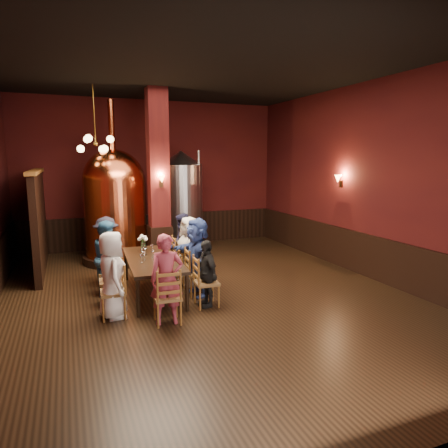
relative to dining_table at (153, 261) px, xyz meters
name	(u,v)px	position (x,y,z in m)	size (l,w,h in m)	color
room	(204,184)	(0.99, -0.40, 1.56)	(10.00, 10.02, 4.50)	black
wainscot_right	(361,253)	(4.95, -0.40, -0.19)	(0.08, 9.90, 1.00)	black
wainscot_back	(154,230)	(0.99, 4.56, -0.19)	(7.90, 0.08, 1.00)	black
column	(158,178)	(0.69, 2.40, 1.56)	(0.58, 0.58, 4.50)	#4C1310
partition	(39,222)	(-2.21, 2.80, 0.51)	(0.22, 3.50, 2.40)	black
pendant_cluster	(96,144)	(-0.81, 2.50, 2.41)	(0.90, 0.90, 1.70)	#A57226
sconce_wall	(341,181)	(4.89, 0.40, 1.51)	(0.20, 0.20, 0.36)	black
sconce_column	(161,181)	(0.69, 2.10, 1.51)	(0.20, 0.20, 0.36)	black
dining_table	(153,261)	(0.00, 0.00, 0.00)	(1.12, 2.45, 0.75)	black
chair_0	(113,292)	(-0.90, -0.96, -0.23)	(0.46, 0.46, 0.92)	#905C24
person_0	(112,275)	(-0.90, -0.96, 0.08)	(0.75, 0.49, 1.53)	white
chair_1	(111,281)	(-0.87, -0.29, -0.23)	(0.46, 0.46, 0.92)	#905C24
person_1	(110,271)	(-0.87, -0.29, -0.03)	(0.48, 0.32, 1.32)	#D15323
chair_2	(109,272)	(-0.83, 0.37, -0.23)	(0.46, 0.46, 0.92)	#905C24
person_2	(108,257)	(-0.83, 0.37, 0.07)	(0.74, 0.36, 1.52)	#2B6190
chair_3	(107,263)	(-0.80, 1.04, -0.23)	(0.46, 0.46, 0.92)	#905C24
person_3	(107,251)	(-0.80, 1.04, 0.06)	(0.97, 0.56, 1.50)	black
chair_4	(207,282)	(0.80, -1.04, -0.23)	(0.46, 0.46, 0.92)	#905C24
person_4	(206,273)	(0.80, -1.04, -0.05)	(0.74, 0.31, 1.27)	black
chair_5	(197,273)	(0.83, -0.37, -0.23)	(0.46, 0.46, 0.92)	#905C24
person_5	(197,257)	(0.83, -0.37, 0.11)	(1.47, 0.47, 1.59)	#2D4388
chair_6	(190,265)	(0.87, 0.29, -0.23)	(0.46, 0.46, 0.92)	#905C24
person_6	(189,251)	(0.87, 0.29, 0.07)	(0.74, 0.48, 1.52)	beige
chair_7	(183,257)	(0.90, 0.96, -0.23)	(0.46, 0.46, 0.92)	#905C24
person_7	(182,245)	(0.90, 0.96, 0.06)	(0.73, 0.36, 1.50)	#1A1A34
chair_8	(167,297)	(-0.08, -1.55, -0.23)	(0.46, 0.46, 0.92)	#905C24
person_8	(167,279)	(-0.08, -1.55, 0.08)	(0.56, 0.37, 1.53)	#A03548
copper_kettle	(115,205)	(-0.37, 2.97, 0.86)	(1.79, 1.79, 4.23)	black
steel_vessel	(182,201)	(1.62, 3.56, 0.80)	(1.53, 1.53, 2.97)	#B2B2B7
rose_vase	(143,240)	(-0.06, 0.70, 0.31)	(0.22, 0.22, 0.37)	white
wine_glass_0	(146,251)	(-0.07, 0.34, 0.15)	(0.07, 0.07, 0.17)	white
wine_glass_1	(144,256)	(-0.18, -0.08, 0.15)	(0.07, 0.07, 0.17)	white
wine_glass_2	(153,254)	(0.02, 0.04, 0.15)	(0.07, 0.07, 0.17)	white
wine_glass_3	(152,248)	(0.10, 0.54, 0.15)	(0.07, 0.07, 0.17)	white
wine_glass_4	(141,259)	(-0.27, -0.28, 0.15)	(0.07, 0.07, 0.17)	white
wine_glass_5	(142,253)	(-0.17, 0.22, 0.15)	(0.07, 0.07, 0.17)	white
wine_glass_6	(145,251)	(-0.08, 0.33, 0.15)	(0.07, 0.07, 0.17)	white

